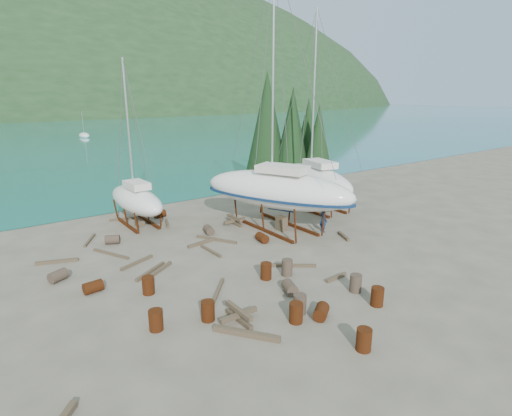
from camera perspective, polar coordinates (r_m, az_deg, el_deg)
ground at (r=23.30m, az=1.40°, el=-7.50°), size 600.00×600.00×0.00m
far_house_right at (r=211.40m, az=-25.40°, el=12.64°), size 6.60×5.60×5.60m
cypress_near_right at (r=38.78m, az=5.21°, el=10.68°), size 3.60×3.60×10.00m
cypress_mid_right at (r=38.46m, az=8.87°, el=9.21°), size 3.06×3.06×8.50m
cypress_back_left at (r=39.29m, az=1.59°, el=12.07°), size 4.14×4.14×11.50m
cypress_far_right at (r=41.60m, az=7.40°, el=10.15°), size 3.24×3.24×9.00m
moored_boat_mid at (r=99.98m, az=-23.33°, el=9.48°), size 2.00×5.00×6.05m
large_sailboat_near at (r=27.99m, az=3.03°, el=2.68°), size 7.61×11.67×17.81m
large_sailboat_far at (r=33.33m, az=8.44°, el=4.08°), size 5.03×10.20×15.52m
small_sailboat_shore at (r=30.27m, az=-16.74°, el=1.18°), size 2.61×7.38×11.66m
worker at (r=28.15m, az=9.58°, el=-1.67°), size 0.47×0.67×1.74m
drum_0 at (r=17.28m, az=-14.11°, el=-15.27°), size 0.58×0.58×0.88m
drum_1 at (r=19.66m, az=4.85°, el=-11.27°), size 0.85×1.03×0.58m
drum_2 at (r=21.18m, az=-22.24°, el=-10.39°), size 0.93×0.66×0.58m
drum_3 at (r=16.17m, az=15.15°, el=-17.69°), size 0.58×0.58×0.88m
drum_4 at (r=32.07m, az=-13.59°, el=-0.81°), size 0.89×0.60×0.58m
drum_5 at (r=21.40m, az=4.47°, el=-8.47°), size 0.58×0.58×0.88m
drum_6 at (r=26.00m, az=0.89°, el=-4.28°), size 0.68×0.94×0.58m
drum_7 at (r=19.30m, az=16.93°, el=-12.00°), size 0.58×0.58×0.88m
drum_8 at (r=20.16m, az=-15.13°, el=-10.61°), size 0.58×0.58×0.88m
drum_9 at (r=27.31m, az=-19.82°, el=-4.25°), size 1.04×0.91×0.58m
drum_10 at (r=17.53m, az=-6.89°, el=-14.37°), size 0.58×0.58×0.88m
drum_11 at (r=27.64m, az=-6.77°, el=-3.15°), size 0.75×0.98×0.58m
drum_12 at (r=17.86m, az=9.30°, el=-14.42°), size 1.05×0.97×0.58m
drum_13 at (r=17.36m, az=5.74°, el=-14.67°), size 0.58×0.58×0.88m
drum_14 at (r=20.94m, az=1.45°, el=-8.99°), size 0.58×0.58×0.88m
drum_15 at (r=23.13m, az=-26.42°, el=-8.66°), size 1.04×0.90×0.58m
drum_16 at (r=18.01m, az=6.26°, el=-13.48°), size 0.58×0.58×0.88m
drum_17 at (r=20.26m, az=14.06°, el=-10.38°), size 0.58×0.58×0.88m
timber_0 at (r=28.37m, az=-22.67°, el=-4.28°), size 1.26×2.05×0.14m
timber_1 at (r=27.48m, az=12.40°, el=-3.96°), size 0.85×1.53×0.19m
timber_2 at (r=25.58m, az=-26.56°, el=-6.85°), size 2.19×0.97×0.19m
timber_3 at (r=19.73m, az=-5.52°, el=-11.89°), size 2.05×2.21×0.15m
timber_4 at (r=22.50m, az=-13.62°, el=-8.62°), size 1.94×1.34×0.17m
timber_5 at (r=22.54m, az=4.93°, el=-8.18°), size 2.34×1.89×0.16m
timber_6 at (r=30.22m, az=-12.57°, el=-2.16°), size 0.78×1.81×0.19m
timber_7 at (r=21.48m, az=11.39°, el=-9.69°), size 1.48×0.23×0.17m
timber_8 at (r=25.94m, az=-7.72°, el=-4.94°), size 2.18×0.47×0.19m
timber_9 at (r=32.24m, az=-18.40°, el=-1.50°), size 2.06×0.66×0.15m
timber_10 at (r=26.43m, az=-5.70°, el=-4.50°), size 1.57×2.71×0.16m
timber_11 at (r=24.59m, az=-6.47°, el=-6.13°), size 0.21×2.23×0.15m
timber_12 at (r=22.48m, az=-14.84°, el=-8.73°), size 2.15×1.43×0.17m
timber_15 at (r=25.56m, az=-20.02°, el=-6.17°), size 1.34×2.66×0.15m
timber_16 at (r=16.58m, az=-1.39°, el=-17.51°), size 1.82×2.38×0.23m
timber_17 at (r=23.80m, az=-16.64°, el=-7.47°), size 2.19×1.00×0.16m
timber_pile_fore at (r=17.42m, az=-2.47°, el=-15.01°), size 1.80×1.80×0.60m
timber_pile_aft at (r=29.50m, az=-3.08°, el=-1.81°), size 1.80×1.80×0.60m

